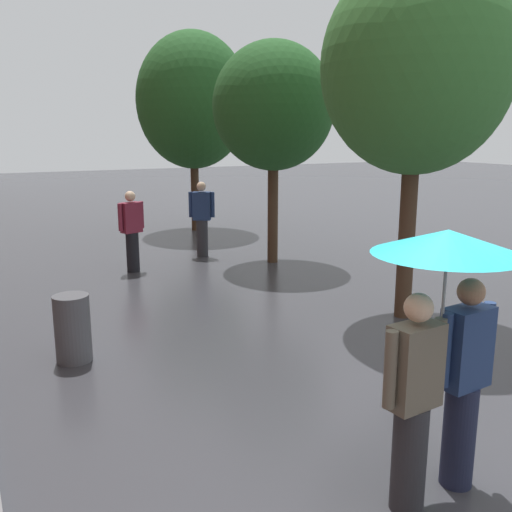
{
  "coord_description": "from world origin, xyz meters",
  "views": [
    {
      "loc": [
        -3.11,
        -3.15,
        2.81
      ],
      "look_at": [
        -0.01,
        2.69,
        1.35
      ],
      "focal_mm": 39.63,
      "sensor_mm": 36.0,
      "label": 1
    }
  ],
  "objects_px": {
    "street_tree_1": "(273,107)",
    "litter_bin": "(73,328)",
    "street_tree_2": "(193,101)",
    "street_tree_0": "(417,67)",
    "couple_under_umbrella": "(443,327)",
    "pedestrian_walking_far": "(132,231)",
    "pedestrian_walking_midground": "(202,217)"
  },
  "relations": [
    {
      "from": "street_tree_2",
      "to": "couple_under_umbrella",
      "type": "relative_size",
      "value": 2.61
    },
    {
      "from": "street_tree_1",
      "to": "street_tree_2",
      "type": "relative_size",
      "value": 0.84
    },
    {
      "from": "litter_bin",
      "to": "pedestrian_walking_midground",
      "type": "xyz_separation_m",
      "value": [
        3.78,
        4.91,
        0.48
      ]
    },
    {
      "from": "street_tree_0",
      "to": "pedestrian_walking_midground",
      "type": "height_order",
      "value": "street_tree_0"
    },
    {
      "from": "street_tree_1",
      "to": "litter_bin",
      "type": "height_order",
      "value": "street_tree_1"
    },
    {
      "from": "street_tree_1",
      "to": "litter_bin",
      "type": "relative_size",
      "value": 5.49
    },
    {
      "from": "street_tree_0",
      "to": "couple_under_umbrella",
      "type": "relative_size",
      "value": 2.47
    },
    {
      "from": "street_tree_0",
      "to": "street_tree_1",
      "type": "bearing_deg",
      "value": 88.98
    },
    {
      "from": "street_tree_2",
      "to": "litter_bin",
      "type": "relative_size",
      "value": 6.52
    },
    {
      "from": "couple_under_umbrella",
      "to": "litter_bin",
      "type": "distance_m",
      "value": 4.64
    },
    {
      "from": "litter_bin",
      "to": "street_tree_1",
      "type": "bearing_deg",
      "value": 36.54
    },
    {
      "from": "litter_bin",
      "to": "pedestrian_walking_far",
      "type": "distance_m",
      "value": 4.67
    },
    {
      "from": "street_tree_2",
      "to": "litter_bin",
      "type": "xyz_separation_m",
      "value": [
        -4.99,
        -8.32,
        -3.23
      ]
    },
    {
      "from": "couple_under_umbrella",
      "to": "pedestrian_walking_midground",
      "type": "relative_size",
      "value": 1.24
    },
    {
      "from": "street_tree_1",
      "to": "litter_bin",
      "type": "distance_m",
      "value": 6.77
    },
    {
      "from": "pedestrian_walking_midground",
      "to": "street_tree_2",
      "type": "bearing_deg",
      "value": 70.52
    },
    {
      "from": "street_tree_1",
      "to": "couple_under_umbrella",
      "type": "bearing_deg",
      "value": -110.85
    },
    {
      "from": "street_tree_2",
      "to": "litter_bin",
      "type": "height_order",
      "value": "street_tree_2"
    },
    {
      "from": "street_tree_2",
      "to": "pedestrian_walking_far",
      "type": "bearing_deg",
      "value": -126.48
    },
    {
      "from": "street_tree_0",
      "to": "couple_under_umbrella",
      "type": "bearing_deg",
      "value": -129.36
    },
    {
      "from": "street_tree_2",
      "to": "couple_under_umbrella",
      "type": "distance_m",
      "value": 12.95
    },
    {
      "from": "couple_under_umbrella",
      "to": "pedestrian_walking_far",
      "type": "xyz_separation_m",
      "value": [
        -0.02,
        8.3,
        -0.56
      ]
    },
    {
      "from": "street_tree_1",
      "to": "litter_bin",
      "type": "xyz_separation_m",
      "value": [
        -4.92,
        -3.65,
        -2.89
      ]
    },
    {
      "from": "street_tree_2",
      "to": "pedestrian_walking_far",
      "type": "height_order",
      "value": "street_tree_2"
    },
    {
      "from": "street_tree_2",
      "to": "pedestrian_walking_midground",
      "type": "relative_size",
      "value": 3.23
    },
    {
      "from": "street_tree_0",
      "to": "street_tree_1",
      "type": "relative_size",
      "value": 1.13
    },
    {
      "from": "pedestrian_walking_far",
      "to": "street_tree_2",
      "type": "bearing_deg",
      "value": 53.52
    },
    {
      "from": "street_tree_1",
      "to": "couple_under_umbrella",
      "type": "distance_m",
      "value": 8.48
    },
    {
      "from": "street_tree_1",
      "to": "street_tree_2",
      "type": "distance_m",
      "value": 4.68
    },
    {
      "from": "street_tree_2",
      "to": "pedestrian_walking_far",
      "type": "distance_m",
      "value": 5.82
    },
    {
      "from": "pedestrian_walking_far",
      "to": "pedestrian_walking_midground",
      "type": "bearing_deg",
      "value": 20.67
    },
    {
      "from": "couple_under_umbrella",
      "to": "litter_bin",
      "type": "bearing_deg",
      "value": 115.89
    }
  ]
}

